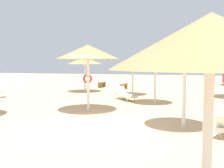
% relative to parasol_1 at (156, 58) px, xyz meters
% --- Properties ---
extents(ground_plane, '(80.00, 80.00, 0.00)m').
position_rel_parasol_1_xyz_m(ground_plane, '(-1.76, -5.25, -2.45)').
color(ground_plane, '#D1B284').
extents(parasol_1, '(2.37, 2.37, 2.78)m').
position_rel_parasol_1_xyz_m(parasol_1, '(0.00, 0.00, 0.00)').
color(parasol_1, silver).
rests_on(parasol_1, ground).
extents(parasol_3, '(2.25, 2.25, 2.85)m').
position_rel_parasol_1_xyz_m(parasol_3, '(1.46, -4.93, 0.05)').
color(parasol_3, silver).
rests_on(parasol_3, ground).
extents(parasol_4, '(2.80, 2.80, 2.97)m').
position_rel_parasol_1_xyz_m(parasol_4, '(-2.65, -3.03, 0.20)').
color(parasol_4, silver).
rests_on(parasol_4, ground).
extents(parasol_6, '(2.34, 2.34, 2.57)m').
position_rel_parasol_1_xyz_m(parasol_6, '(-1.87, 3.30, -0.14)').
color(parasol_6, silver).
rests_on(parasol_6, ground).
extents(parasol_7, '(2.38, 2.38, 2.73)m').
position_rel_parasol_1_xyz_m(parasol_7, '(1.69, -10.24, -0.06)').
color(parasol_7, silver).
rests_on(parasol_7, ground).
extents(parasol_8, '(2.69, 2.69, 2.63)m').
position_rel_parasol_1_xyz_m(parasol_8, '(-5.72, 4.19, -0.11)').
color(parasol_8, silver).
rests_on(parasol_8, ground).
extents(lounger_1, '(1.68, 1.85, 0.76)m').
position_rel_parasol_1_xyz_m(lounger_1, '(-1.86, 0.94, -2.13)').
color(lounger_1, silver).
rests_on(lounger_1, ground).
extents(bench_0, '(0.42, 1.51, 0.49)m').
position_rel_parasol_1_xyz_m(bench_0, '(-3.27, 6.64, -2.10)').
color(bench_0, brown).
rests_on(bench_0, ground).
extents(bench_1, '(0.42, 1.51, 0.49)m').
position_rel_parasol_1_xyz_m(bench_1, '(-5.61, 8.00, -2.10)').
color(bench_1, brown).
rests_on(bench_1, ground).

